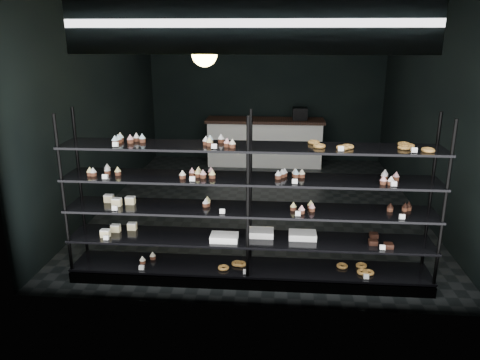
# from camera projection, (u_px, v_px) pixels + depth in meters

# --- Properties ---
(room) EXTENTS (5.01, 6.01, 3.20)m
(room) POSITION_uv_depth(u_px,v_px,m) (261.00, 107.00, 7.19)
(room) COLOR black
(room) RESTS_ON ground
(display_shelf) EXTENTS (4.00, 0.50, 1.91)m
(display_shelf) POSITION_uv_depth(u_px,v_px,m) (247.00, 228.00, 5.15)
(display_shelf) COLOR black
(display_shelf) RESTS_ON room
(signage) EXTENTS (3.30, 0.05, 0.50)m
(signage) POSITION_uv_depth(u_px,v_px,m) (249.00, 25.00, 4.06)
(signage) COLOR #0E0C3F
(signage) RESTS_ON room
(pendant_lamp) EXTENTS (0.30, 0.30, 0.88)m
(pendant_lamp) POSITION_uv_depth(u_px,v_px,m) (204.00, 54.00, 5.54)
(pendant_lamp) COLOR black
(pendant_lamp) RESTS_ON room
(service_counter) EXTENTS (2.46, 0.65, 1.23)m
(service_counter) POSITION_uv_depth(u_px,v_px,m) (265.00, 141.00, 9.89)
(service_counter) COLOR white
(service_counter) RESTS_ON room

